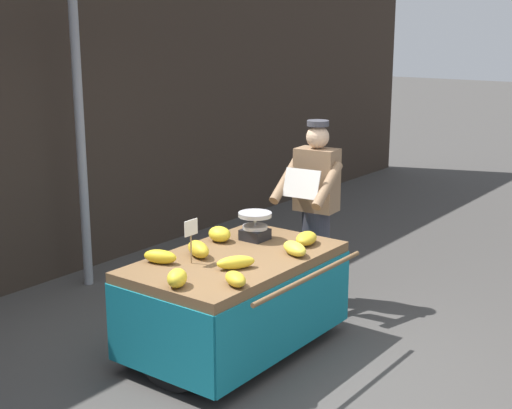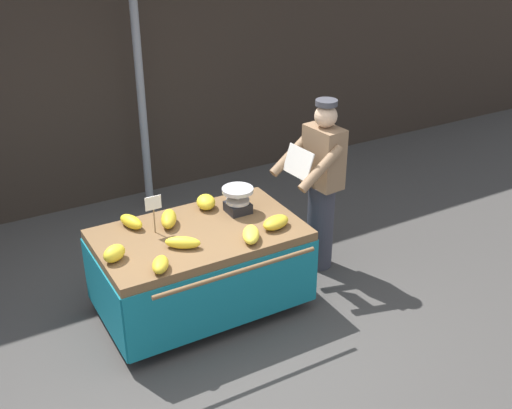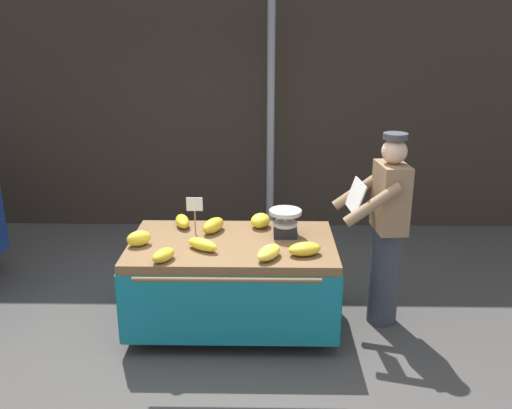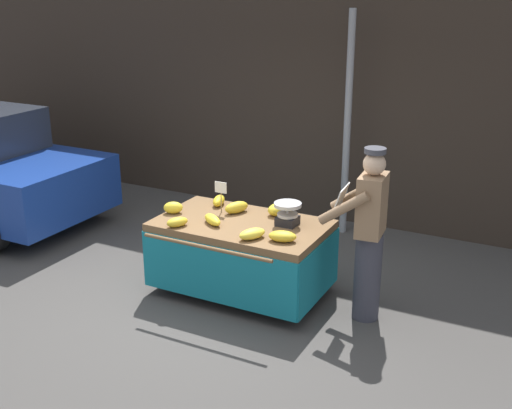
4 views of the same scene
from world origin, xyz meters
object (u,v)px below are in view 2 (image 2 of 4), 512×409
(price_sign, at_px, (153,206))
(banana_bunch_0, at_px, (206,202))
(street_pole, at_px, (141,90))
(banana_bunch_6, at_px, (169,219))
(weighing_scale, at_px, (238,200))
(banana_bunch_7, at_px, (131,222))
(banana_bunch_5, at_px, (251,234))
(banana_bunch_3, at_px, (114,253))
(vendor_person, at_px, (321,186))
(banana_cart, at_px, (200,253))
(banana_bunch_2, at_px, (183,242))
(banana_bunch_1, at_px, (276,222))
(banana_bunch_4, at_px, (160,265))

(price_sign, xyz_separation_m, banana_bunch_0, (0.57, 0.19, -0.18))
(street_pole, relative_size, banana_bunch_6, 10.02)
(weighing_scale, distance_m, banana_bunch_7, 0.95)
(banana_bunch_5, bearing_deg, banana_bunch_0, 95.95)
(weighing_scale, xyz_separation_m, banana_bunch_5, (-0.14, -0.50, -0.07))
(street_pole, distance_m, banana_bunch_3, 2.58)
(banana_bunch_5, bearing_deg, vendor_person, 23.83)
(banana_cart, bearing_deg, vendor_person, 4.25)
(street_pole, relative_size, banana_bunch_5, 10.11)
(banana_bunch_5, xyz_separation_m, vendor_person, (1.01, 0.44, 0.02))
(banana_bunch_0, bearing_deg, banana_bunch_2, -130.73)
(banana_cart, bearing_deg, banana_bunch_7, 143.45)
(banana_bunch_1, height_order, banana_bunch_5, same)
(price_sign, relative_size, banana_bunch_5, 1.21)
(street_pole, xyz_separation_m, banana_bunch_6, (-0.52, -1.95, -0.56))
(banana_cart, distance_m, banana_bunch_5, 0.54)
(banana_bunch_2, bearing_deg, price_sign, 106.51)
(banana_bunch_4, bearing_deg, banana_bunch_7, 87.05)
(banana_cart, xyz_separation_m, banana_bunch_5, (0.31, -0.35, 0.27))
(banana_cart, distance_m, banana_bunch_3, 0.82)
(street_pole, bearing_deg, vendor_person, -64.72)
(banana_bunch_0, relative_size, banana_bunch_4, 0.94)
(banana_bunch_7, bearing_deg, banana_bunch_1, -30.21)
(banana_cart, height_order, banana_bunch_7, banana_bunch_7)
(banana_bunch_1, bearing_deg, banana_bunch_2, 174.05)
(banana_bunch_0, relative_size, banana_bunch_3, 1.05)
(banana_cart, relative_size, banana_bunch_2, 6.06)
(banana_bunch_2, relative_size, banana_bunch_7, 1.09)
(street_pole, distance_m, banana_bunch_0, 1.90)
(price_sign, bearing_deg, vendor_person, -2.13)
(banana_cart, xyz_separation_m, banana_bunch_2, (-0.23, -0.19, 0.26))
(banana_bunch_3, height_order, banana_bunch_6, banana_bunch_3)
(banana_bunch_0, relative_size, banana_bunch_5, 0.76)
(banana_bunch_0, distance_m, banana_bunch_7, 0.71)
(banana_bunch_3, bearing_deg, banana_bunch_6, 28.65)
(banana_bunch_1, bearing_deg, banana_bunch_7, 149.79)
(banana_bunch_5, bearing_deg, banana_bunch_6, 130.57)
(banana_bunch_3, bearing_deg, price_sign, 30.47)
(vendor_person, bearing_deg, banana_bunch_4, -164.60)
(weighing_scale, height_order, vendor_person, vendor_person)
(banana_bunch_6, bearing_deg, street_pole, 75.10)
(banana_bunch_6, bearing_deg, price_sign, -156.97)
(banana_bunch_5, relative_size, banana_bunch_7, 1.06)
(banana_bunch_5, relative_size, vendor_person, 0.16)
(weighing_scale, distance_m, banana_bunch_5, 0.52)
(banana_bunch_5, distance_m, vendor_person, 1.10)
(banana_bunch_1, relative_size, banana_bunch_4, 1.18)
(banana_bunch_6, xyz_separation_m, banana_bunch_7, (-0.29, 0.13, -0.01))
(banana_bunch_5, height_order, vendor_person, vendor_person)
(banana_bunch_6, bearing_deg, banana_bunch_1, -32.59)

